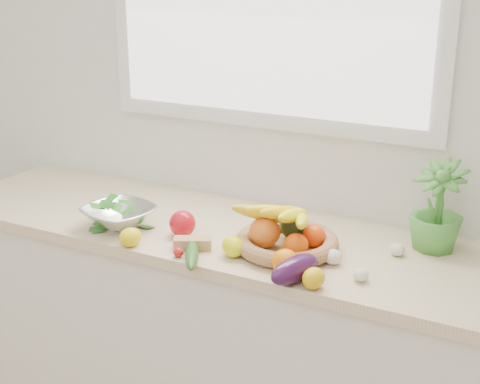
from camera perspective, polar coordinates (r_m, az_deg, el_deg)
The scene contains 18 objects.
back_wall at distance 2.46m, azimuth 2.45°, elevation 9.00°, with size 4.50×0.02×2.70m, color white.
counter_cabinet at distance 2.54m, azimuth -0.81°, elevation -13.01°, with size 2.20×0.58×0.86m, color silver.
countertop at distance 2.33m, azimuth -0.86°, elevation -3.62°, with size 2.24×0.62×0.04m, color beige.
orange_loose at distance 1.99m, azimuth 3.90°, elevation -5.98°, with size 0.08×0.08×0.08m, color orange.
lemon_a at distance 2.20m, azimuth -9.34°, elevation -3.83°, with size 0.06×0.08×0.06m, color yellow.
lemon_b at distance 1.92m, azimuth 6.30°, elevation -7.33°, with size 0.06×0.08×0.06m, color #E6AD0C.
lemon_c at distance 2.10m, azimuth -0.61°, elevation -4.67°, with size 0.07×0.08×0.07m, color #E7EA0C.
apple at distance 2.26m, azimuth -4.93°, elevation -2.70°, with size 0.09×0.09×0.09m, color red.
ginger at distance 2.17m, azimuth -4.07°, elevation -4.40°, with size 0.12×0.05×0.04m, color tan.
garlic_a at distance 2.07m, azimuth 7.93°, elevation -5.51°, with size 0.06×0.06×0.05m, color silver.
garlic_b at distance 2.17m, azimuth 13.29°, elevation -4.79°, with size 0.05×0.05×0.04m, color beige.
garlic_c at distance 1.98m, azimuth 10.27°, elevation -6.97°, with size 0.05×0.05×0.04m, color beige.
eggplant at distance 1.95m, azimuth 4.70°, elevation -6.59°, with size 0.07×0.19×0.08m, color #330F38.
cucumber at distance 2.09m, azimuth -4.13°, elevation -5.31°, with size 0.04×0.22×0.04m, color #295218.
radish at distance 2.11m, azimuth -5.29°, elevation -5.17°, with size 0.03×0.03×0.03m, color red.
potted_herb at distance 2.21m, azimuth 16.47°, elevation -1.33°, with size 0.17×0.17×0.31m, color #459134.
fruit_basket at distance 2.14m, azimuth 3.94°, elevation -3.77°, with size 0.42×0.42×0.18m.
colander_with_spinach at distance 2.35m, azimuth -10.30°, elevation -1.61°, with size 0.28×0.28×0.12m.
Camera 1 is at (1.02, 0.06, 1.78)m, focal length 50.00 mm.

